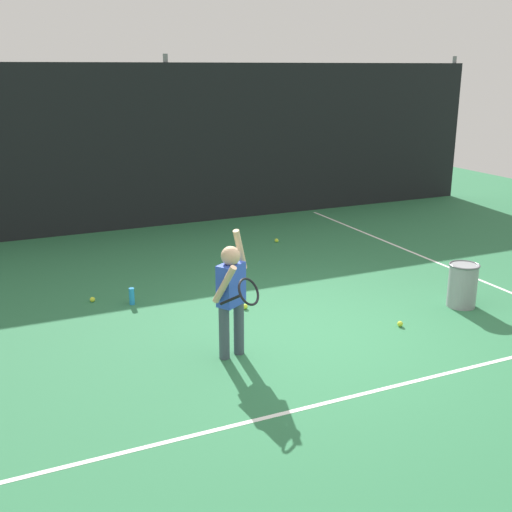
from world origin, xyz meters
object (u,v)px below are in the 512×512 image
(tennis_ball_1, at_px, (92,299))
(tennis_ball_2, at_px, (277,240))
(tennis_player, at_px, (232,292))
(water_bottle, at_px, (132,296))
(ball_hopper, at_px, (463,285))
(tennis_ball_4, at_px, (245,307))
(tennis_ball_8, at_px, (400,324))
(tennis_ball_6, at_px, (231,282))
(tennis_ball_0, at_px, (453,272))
(tennis_ball_3, at_px, (237,298))

(tennis_ball_1, relative_size, tennis_ball_2, 1.00)
(tennis_player, height_order, water_bottle, tennis_player)
(ball_hopper, distance_m, tennis_ball_4, 2.77)
(water_bottle, bearing_deg, tennis_ball_8, -36.75)
(tennis_ball_1, distance_m, tennis_ball_4, 2.01)
(tennis_ball_1, xyz_separation_m, tennis_ball_2, (3.46, 1.61, 0.00))
(tennis_ball_4, height_order, tennis_ball_6, same)
(tennis_ball_4, bearing_deg, ball_hopper, -22.15)
(tennis_player, distance_m, tennis_ball_8, 2.21)
(water_bottle, height_order, tennis_ball_0, water_bottle)
(ball_hopper, distance_m, tennis_ball_8, 1.16)
(tennis_ball_1, bearing_deg, tennis_player, -64.88)
(tennis_player, height_order, tennis_ball_0, tennis_player)
(tennis_player, distance_m, tennis_ball_6, 2.38)
(tennis_ball_2, bearing_deg, tennis_ball_3, -126.50)
(tennis_player, relative_size, tennis_ball_4, 20.46)
(tennis_ball_2, distance_m, tennis_ball_6, 2.34)
(ball_hopper, bearing_deg, water_bottle, 154.81)
(tennis_player, distance_m, ball_hopper, 3.25)
(tennis_ball_0, xyz_separation_m, tennis_ball_1, (-5.06, 1.05, 0.00))
(ball_hopper, height_order, tennis_ball_8, ball_hopper)
(tennis_ball_3, bearing_deg, water_bottle, 162.20)
(tennis_player, bearing_deg, tennis_ball_0, -15.69)
(ball_hopper, height_order, tennis_ball_0, ball_hopper)
(water_bottle, xyz_separation_m, tennis_ball_3, (1.29, -0.42, -0.08))
(tennis_ball_3, bearing_deg, tennis_ball_6, 75.50)
(tennis_ball_1, bearing_deg, tennis_ball_8, -36.34)
(tennis_ball_2, bearing_deg, tennis_player, -122.08)
(tennis_ball_3, xyz_separation_m, tennis_ball_8, (1.41, -1.60, 0.00))
(ball_hopper, height_order, tennis_ball_2, ball_hopper)
(tennis_player, relative_size, tennis_ball_8, 20.46)
(tennis_ball_1, relative_size, tennis_ball_3, 1.00)
(tennis_ball_3, xyz_separation_m, tennis_ball_4, (-0.03, -0.34, 0.00))
(ball_hopper, xyz_separation_m, tennis_ball_8, (-1.11, -0.22, -0.26))
(ball_hopper, bearing_deg, tennis_ball_3, 151.32)
(tennis_ball_2, xyz_separation_m, tennis_ball_3, (-1.72, -2.32, 0.00))
(tennis_player, bearing_deg, tennis_ball_6, 35.98)
(ball_hopper, distance_m, tennis_ball_6, 3.09)
(tennis_ball_3, relative_size, tennis_ball_8, 1.00)
(tennis_ball_3, relative_size, tennis_ball_4, 1.00)
(tennis_ball_2, xyz_separation_m, tennis_ball_8, (-0.31, -3.93, 0.00))
(ball_hopper, bearing_deg, tennis_ball_1, 153.84)
(ball_hopper, bearing_deg, tennis_ball_4, 157.85)
(tennis_ball_8, bearing_deg, tennis_ball_4, 138.78)
(tennis_player, relative_size, tennis_ball_2, 20.46)
(tennis_ball_1, bearing_deg, ball_hopper, -26.16)
(tennis_ball_4, relative_size, tennis_ball_8, 1.00)
(tennis_ball_6, bearing_deg, tennis_ball_4, -101.35)
(tennis_ball_0, relative_size, tennis_ball_1, 1.00)
(tennis_ball_6, bearing_deg, tennis_ball_3, -104.50)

